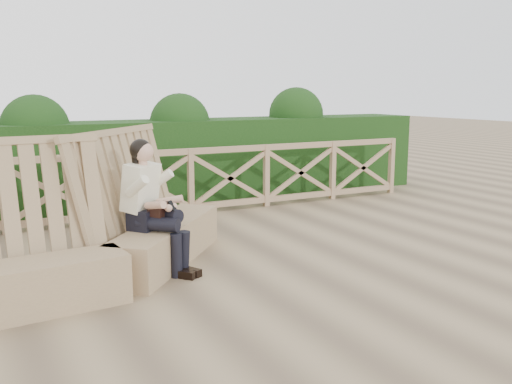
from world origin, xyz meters
name	(u,v)px	position (x,y,z in m)	size (l,w,h in m)	color
ground	(249,282)	(0.00, 0.00, 0.00)	(60.00, 60.00, 0.00)	brown
bench	(90,248)	(-1.51, 0.71, 0.41)	(3.98, 2.45, 1.62)	#8E7051
woman	(151,202)	(-0.78, 0.88, 0.81)	(0.77, 0.92, 1.51)	black
guardrail	(149,185)	(0.00, 3.50, 0.55)	(10.10, 0.09, 1.10)	#8C6C51
hedge	(128,164)	(0.00, 4.70, 0.75)	(12.00, 1.20, 1.50)	black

